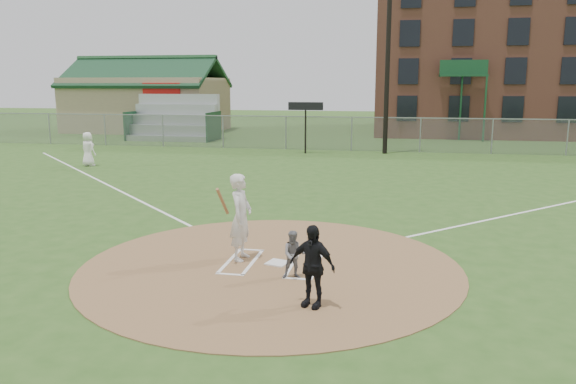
% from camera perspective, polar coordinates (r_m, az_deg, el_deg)
% --- Properties ---
extents(ground, '(140.00, 140.00, 0.00)m').
position_cam_1_polar(ground, '(12.57, -1.75, -7.55)').
color(ground, '#2D511B').
rests_on(ground, ground).
extents(dirt_circle, '(8.40, 8.40, 0.02)m').
position_cam_1_polar(dirt_circle, '(12.57, -1.75, -7.51)').
color(dirt_circle, olive).
rests_on(dirt_circle, ground).
extents(home_plate, '(0.55, 0.55, 0.03)m').
position_cam_1_polar(home_plate, '(12.68, -1.07, -7.21)').
color(home_plate, white).
rests_on(home_plate, dirt_circle).
extents(foul_line_third, '(17.04, 17.04, 0.01)m').
position_cam_1_polar(foul_line_third, '(24.01, -18.22, 0.89)').
color(foul_line_third, white).
rests_on(foul_line_third, ground).
extents(catcher, '(0.57, 0.49, 1.01)m').
position_cam_1_polar(catcher, '(11.63, 0.62, -6.38)').
color(catcher, slate).
rests_on(catcher, dirt_circle).
extents(umpire, '(0.96, 0.64, 1.52)m').
position_cam_1_polar(umpire, '(10.15, 2.46, -7.50)').
color(umpire, black).
rests_on(umpire, dirt_circle).
extents(ondeck_player, '(0.94, 0.77, 1.65)m').
position_cam_1_polar(ondeck_player, '(29.09, -19.64, 4.13)').
color(ondeck_player, white).
rests_on(ondeck_player, ground).
extents(batters_boxes, '(2.08, 1.88, 0.01)m').
position_cam_1_polar(batters_boxes, '(12.70, -1.60, -7.23)').
color(batters_boxes, white).
rests_on(batters_boxes, dirt_circle).
extents(batter_at_plate, '(0.63, 1.08, 1.99)m').
position_cam_1_polar(batter_at_plate, '(12.77, -4.82, -2.54)').
color(batter_at_plate, silver).
rests_on(batter_at_plate, dirt_circle).
extents(outfield_fence, '(56.08, 0.08, 2.03)m').
position_cam_1_polar(outfield_fence, '(33.85, 6.48, 5.90)').
color(outfield_fence, slate).
rests_on(outfield_fence, ground).
extents(bleachers, '(6.08, 3.20, 3.20)m').
position_cam_1_polar(bleachers, '(40.99, -11.59, 7.44)').
color(bleachers, '#B7BABF').
rests_on(bleachers, ground).
extents(clubhouse, '(12.20, 8.71, 6.23)m').
position_cam_1_polar(clubhouse, '(49.18, -14.03, 8.84)').
color(clubhouse, tan).
rests_on(clubhouse, ground).
extents(brick_warehouse, '(30.00, 17.17, 15.00)m').
position_cam_1_polar(brick_warehouse, '(51.47, 26.80, 13.79)').
color(brick_warehouse, '#9C5643').
rests_on(brick_warehouse, ground).
extents(light_pole, '(1.20, 0.30, 12.22)m').
position_cam_1_polar(light_pole, '(32.73, 10.18, 15.44)').
color(light_pole, black).
rests_on(light_pole, ground).
extents(scoreboard_sign, '(2.00, 0.10, 2.93)m').
position_cam_1_polar(scoreboard_sign, '(32.27, 1.80, 8.16)').
color(scoreboard_sign, black).
rests_on(scoreboard_sign, ground).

